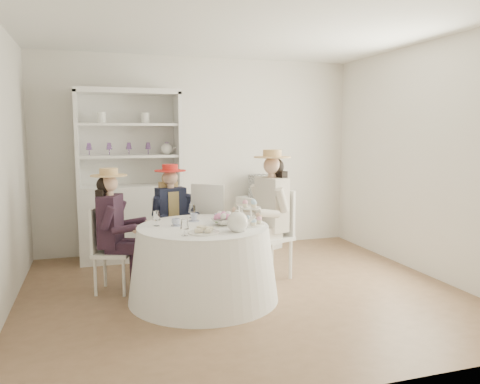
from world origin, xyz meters
name	(u,v)px	position (x,y,z in m)	size (l,w,h in m)	color
ground	(243,292)	(0.00, 0.00, 0.00)	(4.50, 4.50, 0.00)	brown
ceiling	(243,26)	(0.00, 0.00, 2.70)	(4.50, 4.50, 0.00)	white
wall_back	(200,155)	(0.00, 2.00, 1.35)	(4.50, 4.50, 0.00)	silver
wall_front	(343,186)	(0.00, -2.00, 1.35)	(4.50, 4.50, 0.00)	silver
wall_right	(428,160)	(2.25, 0.00, 1.35)	(4.50, 4.50, 0.00)	silver
tea_table	(204,263)	(-0.43, -0.05, 0.37)	(1.50, 1.50, 0.75)	white
hutch	(131,200)	(-1.00, 1.71, 0.78)	(1.40, 0.73, 2.21)	silver
side_table	(259,222)	(0.80, 1.74, 0.37)	(0.48, 0.48, 0.75)	silver
hatbox	(259,186)	(0.80, 1.74, 0.91)	(0.32, 0.32, 0.32)	black
guest_left	(113,223)	(-1.28, 0.43, 0.74)	(0.54, 0.49, 1.30)	silver
guest_mid	(172,212)	(-0.59, 0.91, 0.73)	(0.49, 0.51, 1.30)	silver
guest_right	(270,207)	(0.44, 0.38, 0.83)	(0.60, 0.56, 1.48)	silver
spare_chair	(212,224)	(-0.12, 0.84, 0.57)	(0.62, 0.62, 1.07)	silver
teacup_a	(176,223)	(-0.69, 0.02, 0.78)	(0.08, 0.08, 0.07)	white
teacup_b	(194,218)	(-0.47, 0.20, 0.78)	(0.08, 0.08, 0.07)	white
teacup_c	(219,218)	(-0.23, 0.12, 0.78)	(0.09, 0.09, 0.07)	white
flower_bowl	(223,222)	(-0.23, -0.07, 0.78)	(0.22, 0.22, 0.06)	white
flower_arrangement	(224,217)	(-0.22, -0.06, 0.83)	(0.17, 0.16, 0.06)	pink
table_teapot	(238,222)	(-0.18, -0.41, 0.84)	(0.28, 0.20, 0.21)	white
sandwich_plate	(204,231)	(-0.50, -0.39, 0.76)	(0.29, 0.29, 0.06)	white
cupcake_stand	(251,216)	(0.02, -0.18, 0.84)	(0.27, 0.27, 0.25)	white
stemware_set	(203,218)	(-0.43, -0.05, 0.82)	(0.96, 0.92, 0.15)	white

